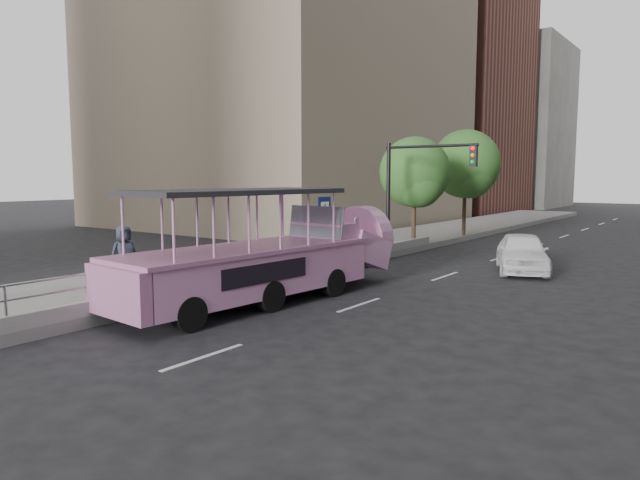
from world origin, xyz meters
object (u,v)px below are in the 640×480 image
(traffic_signal, at_px, (413,182))
(street_tree_near, at_px, (416,175))
(duck_boat, at_px, (273,259))
(car, at_px, (522,252))
(street_tree_far, at_px, (467,167))
(parking_sign, at_px, (324,226))
(pedestrian_far, at_px, (124,255))

(traffic_signal, height_order, street_tree_near, street_tree_near)
(street_tree_near, bearing_deg, duck_boat, -82.13)
(traffic_signal, relative_size, street_tree_near, 0.91)
(car, height_order, street_tree_near, street_tree_near)
(street_tree_near, xyz_separation_m, street_tree_far, (0.20, 6.00, 0.49))
(street_tree_near, bearing_deg, car, -26.65)
(traffic_signal, bearing_deg, duck_boat, -88.92)
(street_tree_near, relative_size, street_tree_far, 0.89)
(traffic_signal, bearing_deg, parking_sign, -105.34)
(car, relative_size, traffic_signal, 0.87)
(parking_sign, bearing_deg, street_tree_near, 92.14)
(duck_boat, distance_m, car, 10.70)
(parking_sign, relative_size, street_tree_near, 0.52)
(pedestrian_far, height_order, traffic_signal, traffic_signal)
(car, bearing_deg, traffic_signal, 161.55)
(duck_boat, relative_size, street_tree_far, 1.60)
(car, relative_size, pedestrian_far, 2.40)
(traffic_signal, height_order, street_tree_far, street_tree_far)
(parking_sign, relative_size, street_tree_far, 0.46)
(duck_boat, relative_size, parking_sign, 3.47)
(duck_boat, bearing_deg, street_tree_far, 94.78)
(duck_boat, relative_size, pedestrian_far, 5.46)
(car, distance_m, street_tree_near, 7.67)
(pedestrian_far, bearing_deg, parking_sign, -12.24)
(parking_sign, bearing_deg, traffic_signal, 74.66)
(pedestrian_far, bearing_deg, duck_boat, -53.29)
(car, bearing_deg, duck_boat, -136.77)
(parking_sign, bearing_deg, car, 39.80)
(parking_sign, distance_m, traffic_signal, 5.16)
(street_tree_near, bearing_deg, traffic_signal, -65.02)
(pedestrian_far, xyz_separation_m, traffic_signal, (4.22, 11.53, 2.26))
(parking_sign, bearing_deg, pedestrian_far, -113.23)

